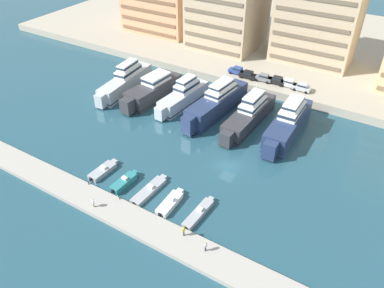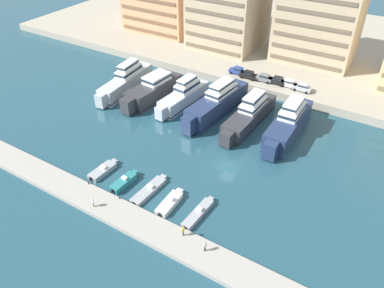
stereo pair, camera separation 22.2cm
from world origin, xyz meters
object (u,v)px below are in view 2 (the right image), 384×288
at_px(yacht_navy_center_left, 217,103).
at_px(motorboat_teal_left, 124,182).
at_px(car_white_center, 289,83).
at_px(pedestrian_mid_deck, 183,230).
at_px(yacht_charcoal_left, 153,90).
at_px(motorboat_white_center_left, 170,203).
at_px(yacht_silver_mid_left, 184,96).
at_px(car_blue_far_left, 238,70).
at_px(car_silver_center_right, 302,87).
at_px(yacht_charcoal_center, 249,114).
at_px(motorboat_grey_center, 198,213).
at_px(pedestrian_far_side, 205,246).
at_px(car_black_center_left, 277,80).
at_px(motorboat_grey_mid_left, 149,190).
at_px(yacht_navy_center_right, 288,123).
at_px(car_grey_mid_left, 264,78).
at_px(car_black_left, 248,75).
at_px(motorboat_grey_far_left, 103,170).
at_px(pedestrian_near_edge, 93,202).
at_px(yacht_silver_far_left, 126,81).

relative_size(yacht_navy_center_left, motorboat_teal_left, 3.52).
relative_size(car_white_center, pedestrian_mid_deck, 2.34).
distance_m(yacht_charcoal_left, motorboat_white_center_left, 34.17).
relative_size(yacht_silver_mid_left, car_blue_far_left, 4.14).
distance_m(car_white_center, car_silver_center_right, 3.33).
distance_m(yacht_charcoal_center, motorboat_grey_center, 27.64).
relative_size(motorboat_grey_center, pedestrian_mid_deck, 4.39).
height_order(yacht_navy_center_left, pedestrian_far_side, yacht_navy_center_left).
bearing_deg(car_black_center_left, pedestrian_mid_deck, -84.13).
bearing_deg(motorboat_grey_mid_left, yacht_navy_center_right, 64.55).
bearing_deg(car_black_center_left, car_white_center, 1.56).
distance_m(car_silver_center_right, pedestrian_far_side, 48.89).
distance_m(car_black_center_left, car_silver_center_right, 6.03).
bearing_deg(motorboat_white_center_left, car_silver_center_right, 81.65).
bearing_deg(yacht_navy_center_left, pedestrian_far_side, -64.01).
height_order(motorboat_grey_center, car_silver_center_right, car_silver_center_right).
bearing_deg(yacht_navy_center_right, car_black_center_left, 118.08).
height_order(yacht_charcoal_center, car_grey_mid_left, yacht_charcoal_center).
bearing_deg(car_black_left, motorboat_grey_far_left, -100.06).
bearing_deg(yacht_charcoal_center, yacht_navy_center_left, -179.90).
relative_size(yacht_silver_mid_left, pedestrian_near_edge, 10.28).
bearing_deg(car_black_left, yacht_charcoal_left, -132.02).
bearing_deg(motorboat_white_center_left, pedestrian_far_side, -29.26).
bearing_deg(motorboat_grey_center, car_blue_far_left, 108.71).
xyz_separation_m(yacht_silver_mid_left, motorboat_grey_mid_left, (10.31, -26.68, -1.84)).
height_order(motorboat_grey_far_left, pedestrian_mid_deck, pedestrian_mid_deck).
relative_size(yacht_silver_mid_left, yacht_navy_center_left, 0.81).
bearing_deg(yacht_silver_mid_left, car_silver_center_right, 37.38).
distance_m(motorboat_grey_far_left, car_blue_far_left, 43.71).
relative_size(yacht_charcoal_center, motorboat_white_center_left, 3.10).
bearing_deg(motorboat_white_center_left, car_black_center_left, 89.52).
bearing_deg(motorboat_grey_far_left, yacht_silver_far_left, 121.82).
relative_size(yacht_charcoal_left, pedestrian_near_edge, 10.89).
relative_size(yacht_navy_center_left, motorboat_grey_mid_left, 2.57).
relative_size(pedestrian_near_edge, pedestrian_far_side, 1.01).
bearing_deg(car_blue_far_left, car_black_left, -12.90).
height_order(yacht_silver_far_left, car_black_center_left, yacht_silver_far_left).
distance_m(car_grey_mid_left, car_silver_center_right, 9.24).
distance_m(yacht_navy_center_left, motorboat_teal_left, 27.95).
height_order(motorboat_grey_mid_left, pedestrian_far_side, pedestrian_far_side).
distance_m(car_black_left, car_black_center_left, 7.08).
height_order(motorboat_grey_mid_left, car_black_left, car_black_left).
height_order(car_grey_mid_left, car_black_center_left, same).
height_order(car_black_center_left, pedestrian_mid_deck, car_black_center_left).
bearing_deg(yacht_charcoal_center, yacht_silver_far_left, -177.02).
bearing_deg(pedestrian_mid_deck, motorboat_grey_mid_left, 152.38).
height_order(yacht_navy_center_right, car_grey_mid_left, yacht_navy_center_right).
relative_size(motorboat_teal_left, car_blue_far_left, 1.46).
distance_m(motorboat_grey_mid_left, car_white_center, 44.01).
relative_size(yacht_navy_center_left, car_black_left, 5.10).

